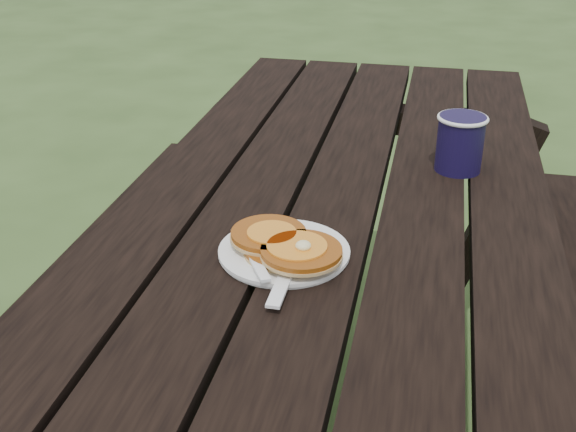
% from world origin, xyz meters
% --- Properties ---
extents(picnic_table, '(1.36, 1.80, 0.75)m').
position_xyz_m(picnic_table, '(0.00, 0.00, 0.37)').
color(picnic_table, black).
rests_on(picnic_table, ground).
extents(plate, '(0.26, 0.26, 0.01)m').
position_xyz_m(plate, '(-0.05, -0.24, 0.76)').
color(plate, white).
rests_on(plate, picnic_table).
extents(pancake_stack, '(0.18, 0.16, 0.04)m').
position_xyz_m(pancake_stack, '(-0.05, -0.25, 0.77)').
color(pancake_stack, '#974A11').
rests_on(pancake_stack, plate).
extents(knife, '(0.02, 0.18, 0.00)m').
position_xyz_m(knife, '(-0.03, -0.31, 0.76)').
color(knife, white).
rests_on(knife, plate).
extents(fork, '(0.11, 0.16, 0.01)m').
position_xyz_m(fork, '(-0.08, -0.30, 0.77)').
color(fork, white).
rests_on(fork, plate).
extents(coffee_cup, '(0.10, 0.10, 0.11)m').
position_xyz_m(coffee_cup, '(0.21, 0.15, 0.81)').
color(coffee_cup, black).
rests_on(coffee_cup, picnic_table).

